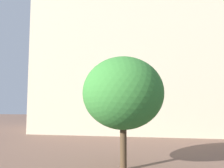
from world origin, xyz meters
name	(u,v)px	position (x,y,z in m)	size (l,w,h in m)	color
landmark_building	(131,51)	(-0.83, 30.31, 11.21)	(23.92, 12.87, 36.93)	beige
tree_curb_far	(123,93)	(0.07, 11.99, 4.28)	(4.64, 4.64, 6.38)	#4C3823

